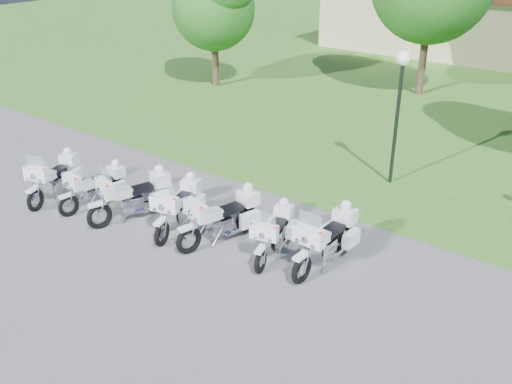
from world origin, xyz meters
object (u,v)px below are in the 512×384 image
Objects in this scene: motorcycle_5 at (274,231)px; motorcycle_4 at (223,215)px; motorcycle_2 at (135,194)px; motorcycle_3 at (179,205)px; lamp_post at (400,86)px; motorcycle_0 at (55,176)px; motorcycle_6 at (327,238)px; motorcycle_1 at (96,186)px.

motorcycle_4 is at bearing -5.21° from motorcycle_5.
motorcycle_2 is at bearing 25.47° from motorcycle_4.
motorcycle_3 reaches higher than motorcycle_5.
motorcycle_0 is at bearing -136.90° from lamp_post.
motorcycle_3 is 4.32m from motorcycle_6.
motorcycle_4 is 1.50m from motorcycle_5.
lamp_post reaches higher than motorcycle_1.
motorcycle_6 is (1.32, 0.40, 0.09)m from motorcycle_5.
motorcycle_6 is (5.64, 1.23, -0.01)m from motorcycle_2.
motorcycle_0 reaches higher than motorcycle_1.
motorcycle_4 reaches higher than motorcycle_1.
motorcycle_4 reaches higher than motorcycle_3.
motorcycle_3 is at bearing -6.44° from motorcycle_5.
motorcycle_2 is at bearing 171.60° from motorcycle_0.
motorcycle_0 is at bearing -5.69° from motorcycle_3.
lamp_post is (4.77, 6.75, 2.50)m from motorcycle_2.
motorcycle_0 is 10.97m from lamp_post.
motorcycle_5 is 6.49m from lamp_post.
motorcycle_2 reaches higher than motorcycle_3.
motorcycle_0 is 1.55m from motorcycle_1.
lamp_post is at bearing -155.51° from motorcycle_0.
motorcycle_6 is at bearing -81.01° from lamp_post.
motorcycle_2 is at bearing -167.05° from motorcycle_1.
motorcycle_1 is 1.53m from motorcycle_2.
motorcycle_2 is 1.06× the size of motorcycle_3.
motorcycle_2 is 0.60× the size of lamp_post.
motorcycle_3 is 0.94× the size of motorcycle_4.
motorcycle_5 is at bearing 18.51° from motorcycle_6.
motorcycle_4 is at bearing -164.12° from motorcycle_1.
motorcycle_3 is (1.42, 0.35, -0.04)m from motorcycle_2.
lamp_post reaches higher than motorcycle_2.
motorcycle_2 is (3.02, 0.54, 0.05)m from motorcycle_0.
motorcycle_0 is 4.53m from motorcycle_3.
motorcycle_0 is at bearing 12.98° from motorcycle_6.
motorcycle_4 is at bearing 170.74° from motorcycle_3.
motorcycle_1 is 1.04× the size of motorcycle_5.
lamp_post is (3.35, 6.39, 2.54)m from motorcycle_3.
motorcycle_6 is at bearing -150.77° from motorcycle_2.
motorcycle_4 is 1.16× the size of motorcycle_5.
motorcycle_5 is 1.38m from motorcycle_6.
lamp_post is (7.79, 7.29, 2.55)m from motorcycle_0.
motorcycle_3 is at bearing -149.02° from motorcycle_2.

